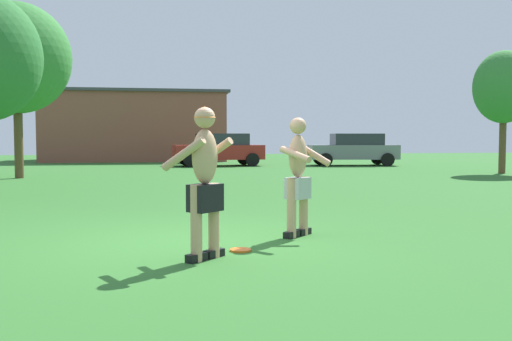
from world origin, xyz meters
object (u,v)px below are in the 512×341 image
object	(u,v)px
frisbee	(241,250)
car_red_mid_lot	(219,149)
player_with_cap	(205,175)
tree_right_field	(17,58)
player_in_gray	(298,175)
tree_near_building	(504,87)
car_gray_near_post	(354,149)

from	to	relation	value
frisbee	car_red_mid_lot	distance (m)	20.88
player_with_cap	tree_right_field	distance (m)	15.16
tree_right_field	player_with_cap	bearing A→B (deg)	-69.33
player_with_cap	tree_right_field	size ratio (longest dim) A/B	0.29
player_with_cap	player_in_gray	xyz separation A→B (m)	(1.39, 1.27, -0.09)
tree_right_field	tree_near_building	size ratio (longest dim) A/B	1.26
frisbee	car_red_mid_lot	size ratio (longest dim) A/B	0.06
player_with_cap	car_red_mid_lot	xyz separation A→B (m)	(2.34, 21.17, -0.13)
player_in_gray	car_red_mid_lot	bearing A→B (deg)	87.27
player_with_cap	frisbee	world-z (taller)	player_with_cap
tree_right_field	car_gray_near_post	bearing A→B (deg)	24.79
player_in_gray	car_gray_near_post	size ratio (longest dim) A/B	0.37
player_with_cap	car_gray_near_post	size ratio (longest dim) A/B	0.39
player_with_cap	tree_right_field	bearing A→B (deg)	110.67
player_with_cap	car_red_mid_lot	distance (m)	21.30
car_gray_near_post	tree_right_field	bearing A→B (deg)	-155.21
frisbee	car_gray_near_post	xyz separation A→B (m)	(8.52, 20.07, 0.81)
player_with_cap	tree_near_building	world-z (taller)	tree_near_building
player_in_gray	car_red_mid_lot	size ratio (longest dim) A/B	0.37
player_with_cap	tree_near_building	bearing A→B (deg)	47.16
player_with_cap	tree_near_building	distance (m)	18.55
tree_near_building	tree_right_field	bearing A→B (deg)	178.72
tree_right_field	player_in_gray	bearing A→B (deg)	-62.27
player_in_gray	car_red_mid_lot	distance (m)	19.92
tree_right_field	frisbee	bearing A→B (deg)	-67.11
player_with_cap	frisbee	xyz separation A→B (m)	(0.46, 0.39, -0.94)
tree_right_field	tree_near_building	bearing A→B (deg)	-1.28
car_gray_near_post	tree_right_field	size ratio (longest dim) A/B	0.76
player_with_cap	frisbee	distance (m)	1.11
car_gray_near_post	player_with_cap	bearing A→B (deg)	-113.71
car_red_mid_lot	tree_near_building	distance (m)	12.98
car_gray_near_post	frisbee	bearing A→B (deg)	-113.01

